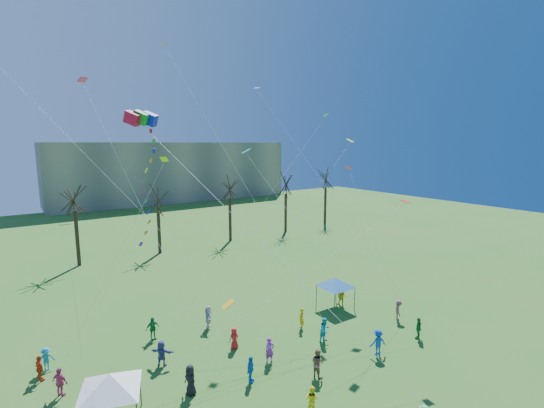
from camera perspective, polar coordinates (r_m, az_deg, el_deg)
distant_building at (r=102.73m, az=-14.67°, el=4.76°), size 60.00×14.00×15.00m
bare_tree_row at (r=53.85m, az=-14.35°, el=0.76°), size 69.69×8.00×10.74m
big_box_kite at (r=24.32m, az=-17.62°, el=2.22°), size 5.44×8.34×21.92m
canopy_tent_white at (r=23.06m, az=-23.26°, el=-23.39°), size 3.93×3.93×3.11m
canopy_tent_blue at (r=35.34m, az=9.57°, el=-11.54°), size 3.74×3.74×2.80m
festival_crowd at (r=27.80m, az=-4.03°, el=-20.89°), size 26.44×13.74×1.86m
small_kites_aloft at (r=28.70m, az=-5.80°, el=7.00°), size 29.85×19.16×32.08m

